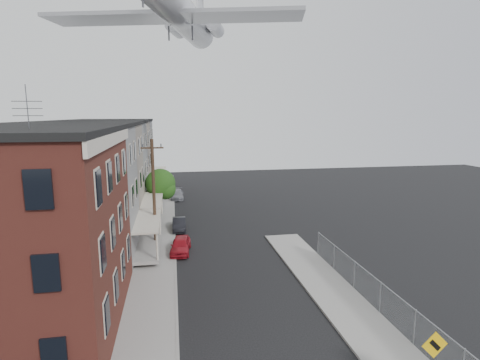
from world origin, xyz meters
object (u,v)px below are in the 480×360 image
at_px(warning_sign, 434,353).
at_px(car_far, 177,194).
at_px(street_tree, 162,185).
at_px(airplane, 179,11).
at_px(car_near, 181,245).
at_px(utility_pole, 154,193).
at_px(car_mid, 179,224).

bearing_deg(warning_sign, car_far, 103.86).
distance_m(street_tree, car_far, 8.98).
bearing_deg(airplane, street_tree, 113.87).
xyz_separation_m(car_near, airplane, (0.54, 6.46, 19.25)).
height_order(utility_pole, car_mid, utility_pole).
bearing_deg(utility_pole, car_near, -37.48).
bearing_deg(car_far, warning_sign, -75.17).
height_order(warning_sign, car_near, warning_sign).
height_order(warning_sign, utility_pole, utility_pole).
xyz_separation_m(warning_sign, car_near, (-9.20, 17.49, -1.25)).
bearing_deg(airplane, warning_sign, -70.12).
bearing_deg(car_far, utility_pole, -95.27).
bearing_deg(car_near, car_far, 96.75).
bearing_deg(car_mid, street_tree, 108.07).
xyz_separation_m(car_far, airplane, (0.54, -13.34, 19.28)).
distance_m(street_tree, airplane, 17.31).
distance_m(street_tree, car_near, 11.92).
distance_m(utility_pole, street_tree, 10.00).
bearing_deg(car_far, car_near, -89.02).
xyz_separation_m(utility_pole, car_near, (2.00, -1.53, -4.05)).
bearing_deg(car_mid, airplane, 38.60).
relative_size(warning_sign, utility_pole, 0.31).
height_order(utility_pole, street_tree, utility_pole).
relative_size(warning_sign, airplane, 0.11).
height_order(car_mid, airplane, airplane).
xyz_separation_m(car_mid, airplane, (0.54, 0.42, 19.30)).
bearing_deg(utility_pole, car_far, 83.75).
height_order(car_mid, car_far, car_far).
bearing_deg(airplane, car_near, -94.77).
relative_size(street_tree, car_near, 1.41).
xyz_separation_m(utility_pole, street_tree, (0.33, 9.92, -1.22)).
bearing_deg(car_near, warning_sign, -55.51).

